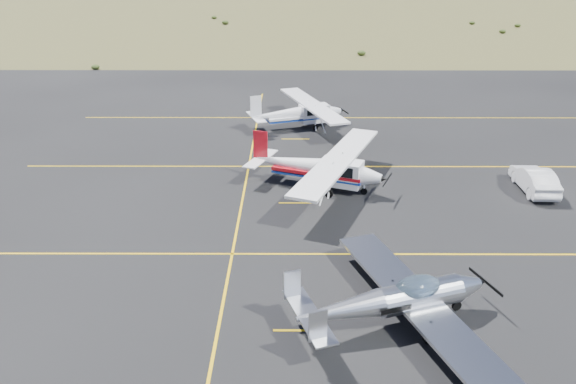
% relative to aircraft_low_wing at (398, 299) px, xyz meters
% --- Properties ---
extents(ground, '(1600.00, 1600.00, 0.00)m').
position_rel_aircraft_low_wing_xyz_m(ground, '(-0.51, 3.09, -1.07)').
color(ground, '#383D1C').
rests_on(ground, ground).
extents(apron, '(72.00, 72.00, 0.02)m').
position_rel_aircraft_low_wing_xyz_m(apron, '(-0.51, 10.09, -1.07)').
color(apron, black).
rests_on(apron, ground).
extents(aircraft_low_wing, '(7.56, 10.21, 2.24)m').
position_rel_aircraft_low_wing_xyz_m(aircraft_low_wing, '(0.00, 0.00, 0.00)').
color(aircraft_low_wing, '#B8BBBF').
rests_on(aircraft_low_wing, apron).
extents(aircraft_cessna, '(8.33, 11.36, 2.95)m').
position_rel_aircraft_low_wing_xyz_m(aircraft_cessna, '(-2.32, 12.75, 0.24)').
color(aircraft_cessna, white).
rests_on(aircraft_cessna, apron).
extents(aircraft_plain, '(7.50, 10.69, 2.75)m').
position_rel_aircraft_low_wing_xyz_m(aircraft_plain, '(-3.26, 24.31, 0.15)').
color(aircraft_plain, white).
rests_on(aircraft_plain, apron).
extents(sedan, '(1.58, 4.26, 1.39)m').
position_rel_aircraft_low_wing_xyz_m(sedan, '(9.89, 12.30, -0.36)').
color(sedan, silver).
rests_on(sedan, apron).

